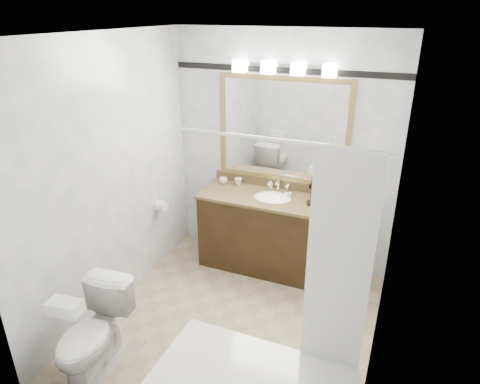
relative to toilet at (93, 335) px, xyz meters
name	(u,v)px	position (x,y,z in m)	size (l,w,h in m)	color
room	(233,200)	(0.78, 0.92, 0.89)	(2.42, 2.62, 2.52)	tan
vanity	(271,232)	(0.78, 1.94, 0.08)	(1.53, 0.58, 0.97)	black
mirror	(282,130)	(0.78, 2.20, 1.14)	(1.40, 0.04, 1.10)	#9A7D45
vanity_light_bar	(283,68)	(0.78, 2.15, 1.77)	(1.02, 0.14, 0.12)	silver
accent_stripe	(285,70)	(0.78, 2.21, 1.74)	(2.40, 0.01, 0.06)	black
tp_roll	(161,206)	(-0.36, 1.58, 0.34)	(0.12, 0.12, 0.11)	white
toilet	(93,335)	(0.00, 0.00, 0.00)	(0.40, 0.71, 0.72)	white
tissue_box	(65,307)	(0.00, -0.20, 0.41)	(0.23, 0.13, 0.10)	white
coffee_maker	(318,187)	(1.24, 1.98, 0.66)	(0.17, 0.21, 0.32)	black
cup_left	(224,180)	(0.15, 2.09, 0.52)	(0.09, 0.09, 0.07)	white
cup_right	(238,182)	(0.32, 2.12, 0.53)	(0.08, 0.08, 0.07)	white
soap_bottle_a	(270,185)	(0.69, 2.15, 0.53)	(0.04, 0.04, 0.09)	white
soap_bar	(288,194)	(0.92, 2.05, 0.50)	(0.07, 0.05, 0.02)	beige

